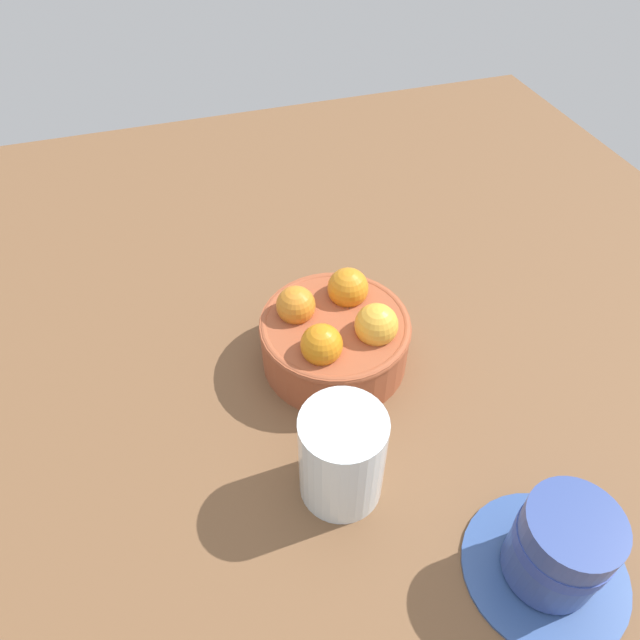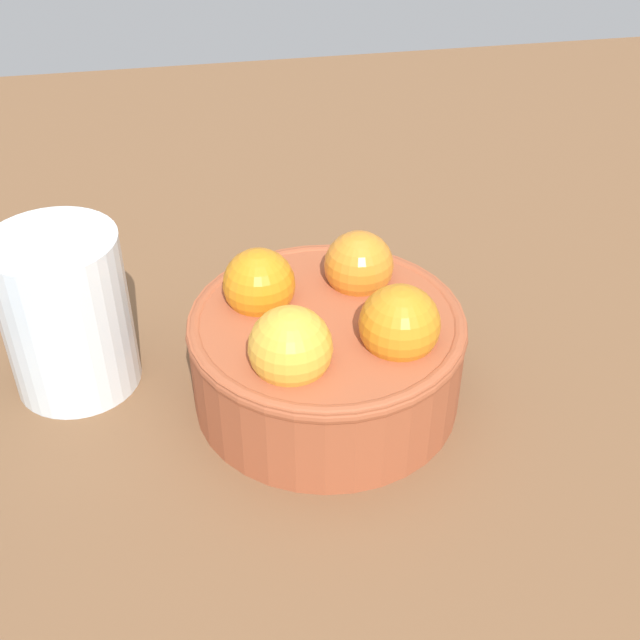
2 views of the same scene
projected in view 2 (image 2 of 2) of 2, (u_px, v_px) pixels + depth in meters
ground_plane at (326, 421)px, 49.34cm from camera, size 113.58×119.21×4.22cm
terracotta_bowl at (327, 346)px, 45.78cm from camera, size 15.40×15.40×8.79cm
water_glass at (66, 313)px, 46.39cm from camera, size 7.24×7.24×9.71cm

